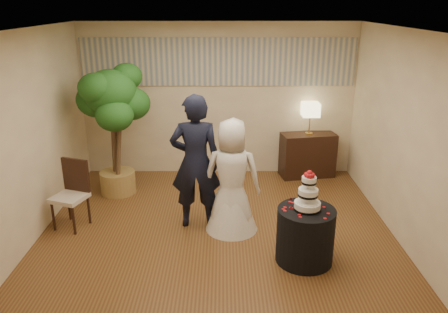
{
  "coord_description": "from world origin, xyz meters",
  "views": [
    {
      "loc": [
        0.09,
        -5.41,
        3.12
      ],
      "look_at": [
        0.1,
        0.4,
        1.05
      ],
      "focal_mm": 35.0,
      "sensor_mm": 36.0,
      "label": 1
    }
  ],
  "objects_px": {
    "groom": "(196,162)",
    "side_chair": "(69,196)",
    "cake_table": "(305,235)",
    "wedding_cake": "(308,190)",
    "table_lamp": "(310,119)",
    "bride": "(232,176)",
    "console": "(307,155)",
    "ficus_tree": "(114,130)"
  },
  "relations": [
    {
      "from": "groom",
      "to": "side_chair",
      "type": "bearing_deg",
      "value": 1.43
    },
    {
      "from": "groom",
      "to": "cake_table",
      "type": "xyz_separation_m",
      "value": [
        1.42,
        -0.96,
        -0.62
      ]
    },
    {
      "from": "groom",
      "to": "wedding_cake",
      "type": "height_order",
      "value": "groom"
    },
    {
      "from": "groom",
      "to": "side_chair",
      "type": "height_order",
      "value": "groom"
    },
    {
      "from": "groom",
      "to": "wedding_cake",
      "type": "xyz_separation_m",
      "value": [
        1.42,
        -0.96,
        -0.01
      ]
    },
    {
      "from": "wedding_cake",
      "to": "cake_table",
      "type": "bearing_deg",
      "value": 0.0
    },
    {
      "from": "table_lamp",
      "to": "cake_table",
      "type": "bearing_deg",
      "value": -100.84
    },
    {
      "from": "bride",
      "to": "console",
      "type": "relative_size",
      "value": 1.67
    },
    {
      "from": "side_chair",
      "to": "ficus_tree",
      "type": "bearing_deg",
      "value": 91.42
    },
    {
      "from": "wedding_cake",
      "to": "ficus_tree",
      "type": "height_order",
      "value": "ficus_tree"
    },
    {
      "from": "wedding_cake",
      "to": "console",
      "type": "relative_size",
      "value": 0.52
    },
    {
      "from": "groom",
      "to": "ficus_tree",
      "type": "distance_m",
      "value": 1.83
    },
    {
      "from": "table_lamp",
      "to": "console",
      "type": "bearing_deg",
      "value": 180.0
    },
    {
      "from": "table_lamp",
      "to": "side_chair",
      "type": "relative_size",
      "value": 0.59
    },
    {
      "from": "cake_table",
      "to": "groom",
      "type": "bearing_deg",
      "value": 145.99
    },
    {
      "from": "side_chair",
      "to": "table_lamp",
      "type": "bearing_deg",
      "value": 47.3
    },
    {
      "from": "ficus_tree",
      "to": "side_chair",
      "type": "bearing_deg",
      "value": -108.16
    },
    {
      "from": "bride",
      "to": "cake_table",
      "type": "height_order",
      "value": "bride"
    },
    {
      "from": "bride",
      "to": "wedding_cake",
      "type": "relative_size",
      "value": 3.18
    },
    {
      "from": "cake_table",
      "to": "ficus_tree",
      "type": "distance_m",
      "value": 3.61
    },
    {
      "from": "console",
      "to": "ficus_tree",
      "type": "bearing_deg",
      "value": -177.06
    },
    {
      "from": "bride",
      "to": "side_chair",
      "type": "distance_m",
      "value": 2.35
    },
    {
      "from": "wedding_cake",
      "to": "side_chair",
      "type": "relative_size",
      "value": 0.52
    },
    {
      "from": "bride",
      "to": "table_lamp",
      "type": "height_order",
      "value": "bride"
    },
    {
      "from": "groom",
      "to": "ficus_tree",
      "type": "relative_size",
      "value": 0.88
    },
    {
      "from": "wedding_cake",
      "to": "ficus_tree",
      "type": "xyz_separation_m",
      "value": [
        -2.84,
        2.11,
        0.14
      ]
    },
    {
      "from": "cake_table",
      "to": "ficus_tree",
      "type": "height_order",
      "value": "ficus_tree"
    },
    {
      "from": "cake_table",
      "to": "table_lamp",
      "type": "xyz_separation_m",
      "value": [
        0.55,
        2.88,
        0.75
      ]
    },
    {
      "from": "wedding_cake",
      "to": "table_lamp",
      "type": "height_order",
      "value": "table_lamp"
    },
    {
      "from": "groom",
      "to": "bride",
      "type": "xyz_separation_m",
      "value": [
        0.51,
        -0.13,
        -0.16
      ]
    },
    {
      "from": "side_chair",
      "to": "cake_table",
      "type": "bearing_deg",
      "value": 4.25
    },
    {
      "from": "cake_table",
      "to": "ficus_tree",
      "type": "bearing_deg",
      "value": 143.38
    },
    {
      "from": "bride",
      "to": "ficus_tree",
      "type": "bearing_deg",
      "value": -27.5
    },
    {
      "from": "bride",
      "to": "console",
      "type": "distance_m",
      "value": 2.55
    },
    {
      "from": "bride",
      "to": "cake_table",
      "type": "relative_size",
      "value": 2.28
    },
    {
      "from": "groom",
      "to": "console",
      "type": "xyz_separation_m",
      "value": [
        1.97,
        1.92,
        -0.57
      ]
    },
    {
      "from": "groom",
      "to": "console",
      "type": "relative_size",
      "value": 1.99
    },
    {
      "from": "groom",
      "to": "wedding_cake",
      "type": "distance_m",
      "value": 1.71
    },
    {
      "from": "console",
      "to": "ficus_tree",
      "type": "height_order",
      "value": "ficus_tree"
    },
    {
      "from": "table_lamp",
      "to": "side_chair",
      "type": "distance_m",
      "value": 4.32
    },
    {
      "from": "groom",
      "to": "wedding_cake",
      "type": "bearing_deg",
      "value": 145.28
    },
    {
      "from": "cake_table",
      "to": "ficus_tree",
      "type": "relative_size",
      "value": 0.32
    }
  ]
}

